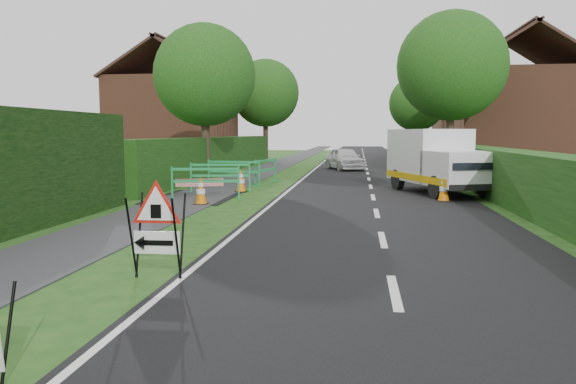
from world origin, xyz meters
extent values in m
plane|color=#1A4413|center=(0.00, 0.00, 0.00)|extent=(120.00, 120.00, 0.00)
cube|color=black|center=(2.50, 35.00, 0.00)|extent=(6.00, 90.00, 0.02)
cube|color=#2D2D30|center=(-3.00, 35.00, 0.01)|extent=(2.00, 90.00, 0.02)
cube|color=#14380F|center=(-5.00, 22.00, 0.00)|extent=(1.00, 24.00, 1.80)
cube|color=#14380F|center=(6.50, 16.00, 0.00)|extent=(1.20, 50.00, 1.50)
cube|color=brown|center=(-10.00, 30.00, 2.75)|extent=(7.00, 7.00, 5.50)
cube|color=#331E19|center=(-11.75, 30.00, 6.59)|extent=(4.00, 7.40, 2.58)
cube|color=#331E19|center=(-8.25, 30.00, 6.59)|extent=(4.00, 7.40, 2.58)
cube|color=#331E19|center=(-10.00, 30.00, 7.69)|extent=(0.25, 7.40, 0.18)
cube|color=brown|center=(11.00, 28.00, 2.75)|extent=(7.00, 7.00, 5.50)
cube|color=#331E19|center=(9.25, 28.00, 6.59)|extent=(4.00, 7.40, 2.58)
cube|color=#331E19|center=(12.75, 28.00, 6.59)|extent=(4.00, 7.40, 2.58)
cube|color=#331E19|center=(11.00, 28.00, 7.69)|extent=(0.25, 7.40, 0.18)
cube|color=brown|center=(12.00, 42.00, 2.75)|extent=(7.00, 7.00, 5.50)
cube|color=#331E19|center=(10.25, 42.00, 6.59)|extent=(4.00, 7.40, 2.58)
cube|color=#331E19|center=(13.75, 42.00, 6.59)|extent=(4.00, 7.40, 2.58)
cube|color=#331E19|center=(12.00, 42.00, 7.69)|extent=(0.25, 7.40, 0.18)
cylinder|color=#2D2116|center=(-4.60, 18.00, 1.31)|extent=(0.36, 0.36, 2.62)
sphere|color=#114011|center=(-4.60, 18.00, 4.50)|extent=(4.40, 4.40, 4.40)
cylinder|color=#2D2116|center=(6.40, 22.00, 1.49)|extent=(0.36, 0.36, 2.97)
sphere|color=#114011|center=(6.40, 22.00, 5.18)|extent=(5.20, 5.20, 5.20)
cylinder|color=#2D2116|center=(-4.60, 34.00, 1.40)|extent=(0.36, 0.36, 2.80)
sphere|color=#114011|center=(-4.60, 34.00, 4.84)|extent=(4.80, 4.80, 4.80)
cylinder|color=#2D2116|center=(6.40, 38.00, 1.22)|extent=(0.36, 0.36, 2.45)
sphere|color=#114011|center=(6.40, 38.00, 4.23)|extent=(4.20, 4.20, 4.20)
cylinder|color=black|center=(-0.74, -1.92, 0.41)|extent=(0.04, 0.28, 0.78)
cylinder|color=black|center=(-0.98, 1.14, 0.59)|extent=(0.04, 0.36, 1.15)
cylinder|color=black|center=(-0.99, 1.43, 0.59)|extent=(0.04, 0.36, 1.15)
cylinder|color=black|center=(-0.36, 1.16, 0.59)|extent=(0.04, 0.36, 1.15)
cylinder|color=black|center=(-0.37, 1.45, 0.59)|extent=(0.04, 0.36, 1.15)
cube|color=white|center=(-0.67, 1.27, 0.52)|extent=(0.64, 0.03, 0.31)
cube|color=black|center=(-0.67, 1.26, 0.52)|extent=(0.45, 0.02, 0.07)
cone|color=black|center=(-0.92, 1.25, 0.52)|extent=(0.15, 0.19, 0.19)
cube|color=black|center=(-0.67, 1.25, 0.95)|extent=(0.14, 0.01, 0.19)
cube|color=silver|center=(4.41, 13.74, 1.26)|extent=(2.68, 3.36, 1.75)
cube|color=silver|center=(5.14, 11.64, 0.92)|extent=(2.33, 2.38, 1.07)
cube|color=black|center=(5.44, 10.79, 1.18)|extent=(1.57, 0.72, 0.49)
cube|color=#E2A70B|center=(3.82, 12.63, 0.56)|extent=(1.50, 4.24, 0.22)
cube|color=#E2A70B|center=(5.55, 13.24, 0.56)|extent=(1.50, 4.24, 0.22)
cube|color=black|center=(5.44, 10.80, 0.44)|extent=(1.71, 0.69, 0.18)
cylinder|color=black|center=(4.39, 11.33, 0.36)|extent=(0.45, 0.76, 0.73)
cylinder|color=black|center=(5.93, 11.87, 0.36)|extent=(0.45, 0.76, 0.73)
cylinder|color=black|center=(3.42, 14.09, 0.36)|extent=(0.45, 0.76, 0.73)
cylinder|color=black|center=(4.96, 14.63, 0.36)|extent=(0.45, 0.76, 0.73)
cube|color=black|center=(4.53, 10.81, 0.02)|extent=(0.38, 0.38, 0.04)
cone|color=orange|center=(4.53, 10.81, 0.42)|extent=(0.32, 0.32, 0.75)
cylinder|color=white|center=(4.53, 10.81, 0.38)|extent=(0.25, 0.25, 0.14)
cylinder|color=white|center=(4.53, 10.81, 0.56)|extent=(0.17, 0.17, 0.10)
cube|color=black|center=(5.46, 14.20, 0.02)|extent=(0.38, 0.38, 0.04)
cone|color=orange|center=(5.46, 14.20, 0.42)|extent=(0.32, 0.32, 0.75)
cylinder|color=white|center=(5.46, 14.20, 0.38)|extent=(0.25, 0.25, 0.14)
cylinder|color=white|center=(5.46, 14.20, 0.56)|extent=(0.17, 0.17, 0.10)
cube|color=black|center=(4.70, 15.67, 0.02)|extent=(0.38, 0.38, 0.04)
cone|color=orange|center=(4.70, 15.67, 0.42)|extent=(0.32, 0.32, 0.75)
cylinder|color=white|center=(4.70, 15.67, 0.38)|extent=(0.25, 0.25, 0.14)
cylinder|color=white|center=(4.70, 15.67, 0.56)|extent=(0.17, 0.17, 0.10)
cube|color=black|center=(-2.33, 9.20, 0.02)|extent=(0.38, 0.38, 0.04)
cone|color=orange|center=(-2.33, 9.20, 0.42)|extent=(0.32, 0.32, 0.75)
cylinder|color=white|center=(-2.33, 9.20, 0.38)|extent=(0.25, 0.25, 0.14)
cylinder|color=white|center=(-2.33, 9.20, 0.56)|extent=(0.17, 0.17, 0.10)
cube|color=black|center=(-1.92, 12.66, 0.02)|extent=(0.38, 0.38, 0.04)
cone|color=orange|center=(-1.92, 12.66, 0.42)|extent=(0.32, 0.32, 0.75)
cylinder|color=white|center=(-1.92, 12.66, 0.38)|extent=(0.25, 0.25, 0.14)
cylinder|color=white|center=(-1.92, 12.66, 0.56)|extent=(0.17, 0.17, 0.10)
cube|color=#1A8F44|center=(-3.52, 10.28, 0.50)|extent=(0.06, 0.06, 1.00)
cube|color=#1A8F44|center=(-1.57, 10.72, 0.50)|extent=(0.06, 0.06, 1.00)
cube|color=#1A8F44|center=(-2.55, 10.50, 0.92)|extent=(1.96, 0.49, 0.08)
cube|color=#1A8F44|center=(-2.55, 10.50, 0.55)|extent=(1.96, 0.49, 0.08)
cube|color=#1A8F44|center=(-3.52, 10.28, 0.02)|extent=(0.13, 0.35, 0.04)
cube|color=#1A8F44|center=(-1.57, 10.72, 0.02)|extent=(0.13, 0.35, 0.04)
cube|color=#1A8F44|center=(-3.64, 12.60, 0.50)|extent=(0.06, 0.06, 1.00)
cube|color=#1A8F44|center=(-1.67, 12.93, 0.50)|extent=(0.06, 0.06, 1.00)
cube|color=#1A8F44|center=(-2.65, 12.76, 0.92)|extent=(1.98, 0.38, 0.08)
cube|color=#1A8F44|center=(-2.65, 12.76, 0.55)|extent=(1.98, 0.38, 0.08)
cube|color=#1A8F44|center=(-3.64, 12.60, 0.02)|extent=(0.12, 0.36, 0.04)
cube|color=#1A8F44|center=(-1.67, 12.93, 0.02)|extent=(0.12, 0.36, 0.04)
cube|color=#1A8F44|center=(-3.62, 14.83, 0.50)|extent=(0.05, 0.05, 1.00)
cube|color=#1A8F44|center=(-1.63, 14.65, 0.50)|extent=(0.05, 0.05, 1.00)
cube|color=#1A8F44|center=(-2.63, 14.74, 0.92)|extent=(2.00, 0.22, 0.08)
cube|color=#1A8F44|center=(-2.63, 14.74, 0.55)|extent=(2.00, 0.22, 0.08)
cube|color=#1A8F44|center=(-3.62, 14.83, 0.02)|extent=(0.09, 0.35, 0.04)
cube|color=#1A8F44|center=(-1.63, 14.65, 0.02)|extent=(0.09, 0.35, 0.04)
cube|color=#1A8F44|center=(-1.83, 14.93, 0.50)|extent=(0.06, 0.06, 1.00)
cube|color=#1A8F44|center=(-1.35, 16.87, 0.50)|extent=(0.06, 0.06, 1.00)
cube|color=#1A8F44|center=(-1.59, 15.90, 0.92)|extent=(0.53, 1.95, 0.08)
cube|color=#1A8F44|center=(-1.59, 15.90, 0.55)|extent=(0.53, 1.95, 0.08)
cube|color=#1A8F44|center=(-1.83, 14.93, 0.02)|extent=(0.35, 0.14, 0.04)
cube|color=#1A8F44|center=(-1.35, 16.87, 0.02)|extent=(0.35, 0.14, 0.04)
cube|color=red|center=(-2.93, 11.17, 0.00)|extent=(1.43, 0.53, 0.25)
imported|color=silver|center=(1.29, 24.82, 0.61)|extent=(2.50, 3.87, 1.23)
camera|label=1|loc=(2.03, -5.95, 2.00)|focal=35.00mm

